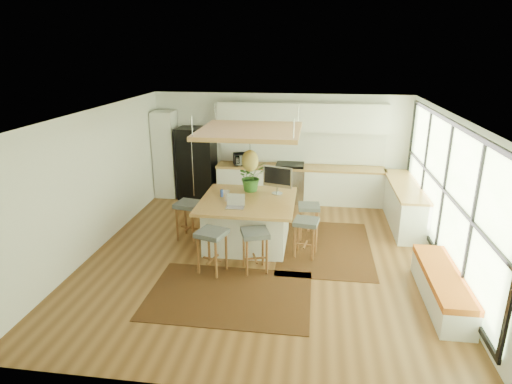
# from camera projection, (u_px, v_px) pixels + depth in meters

# --- Properties ---
(floor) EXTENTS (7.00, 7.00, 0.00)m
(floor) POSITION_uv_depth(u_px,v_px,m) (263.00, 255.00, 8.30)
(floor) COLOR brown
(floor) RESTS_ON ground
(ceiling) EXTENTS (7.00, 7.00, 0.00)m
(ceiling) POSITION_uv_depth(u_px,v_px,m) (264.00, 114.00, 7.44)
(ceiling) COLOR white
(ceiling) RESTS_ON ground
(wall_back) EXTENTS (6.50, 0.00, 6.50)m
(wall_back) POSITION_uv_depth(u_px,v_px,m) (280.00, 147.00, 11.16)
(wall_back) COLOR white
(wall_back) RESTS_ON ground
(wall_front) EXTENTS (6.50, 0.00, 6.50)m
(wall_front) POSITION_uv_depth(u_px,v_px,m) (223.00, 289.00, 4.58)
(wall_front) COLOR white
(wall_front) RESTS_ON ground
(wall_left) EXTENTS (0.00, 7.00, 7.00)m
(wall_left) POSITION_uv_depth(u_px,v_px,m) (95.00, 181.00, 8.30)
(wall_left) COLOR white
(wall_left) RESTS_ON ground
(wall_right) EXTENTS (0.00, 7.00, 7.00)m
(wall_right) POSITION_uv_depth(u_px,v_px,m) (450.00, 196.00, 7.45)
(wall_right) COLOR white
(wall_right) RESTS_ON ground
(window_wall) EXTENTS (0.10, 6.20, 2.60)m
(window_wall) POSITION_uv_depth(u_px,v_px,m) (449.00, 193.00, 7.44)
(window_wall) COLOR black
(window_wall) RESTS_ON wall_right
(pantry) EXTENTS (0.55, 0.60, 2.25)m
(pantry) POSITION_uv_depth(u_px,v_px,m) (166.00, 154.00, 11.31)
(pantry) COLOR silver
(pantry) RESTS_ON floor
(back_counter_base) EXTENTS (4.20, 0.60, 0.88)m
(back_counter_base) POSITION_uv_depth(u_px,v_px,m) (299.00, 185.00, 11.08)
(back_counter_base) COLOR silver
(back_counter_base) RESTS_ON floor
(back_counter_top) EXTENTS (4.24, 0.64, 0.05)m
(back_counter_top) POSITION_uv_depth(u_px,v_px,m) (300.00, 167.00, 10.93)
(back_counter_top) COLOR #A6763B
(back_counter_top) RESTS_ON back_counter_base
(backsplash) EXTENTS (4.20, 0.02, 0.80)m
(backsplash) POSITION_uv_depth(u_px,v_px,m) (301.00, 147.00, 11.07)
(backsplash) COLOR white
(backsplash) RESTS_ON wall_back
(upper_cabinets) EXTENTS (4.20, 0.34, 0.70)m
(upper_cabinets) POSITION_uv_depth(u_px,v_px,m) (302.00, 117.00, 10.66)
(upper_cabinets) COLOR silver
(upper_cabinets) RESTS_ON wall_back
(range) EXTENTS (0.76, 0.62, 1.00)m
(range) POSITION_uv_depth(u_px,v_px,m) (290.00, 182.00, 11.09)
(range) COLOR #A5A5AA
(range) RESTS_ON floor
(right_counter_base) EXTENTS (0.60, 2.50, 0.88)m
(right_counter_base) POSITION_uv_depth(u_px,v_px,m) (404.00, 205.00, 9.66)
(right_counter_base) COLOR silver
(right_counter_base) RESTS_ON floor
(right_counter_top) EXTENTS (0.64, 2.54, 0.05)m
(right_counter_top) POSITION_uv_depth(u_px,v_px,m) (406.00, 185.00, 9.51)
(right_counter_top) COLOR #A6763B
(right_counter_top) RESTS_ON right_counter_base
(window_bench) EXTENTS (0.52, 2.00, 0.50)m
(window_bench) POSITION_uv_depth(u_px,v_px,m) (442.00, 287.00, 6.71)
(window_bench) COLOR silver
(window_bench) RESTS_ON floor
(ceiling_panel) EXTENTS (1.86, 1.86, 0.80)m
(ceiling_panel) POSITION_uv_depth(u_px,v_px,m) (250.00, 145.00, 8.06)
(ceiling_panel) COLOR #A6763B
(ceiling_panel) RESTS_ON ceiling
(rug_near) EXTENTS (2.60, 1.80, 0.01)m
(rug_near) POSITION_uv_depth(u_px,v_px,m) (229.00, 295.00, 6.96)
(rug_near) COLOR black
(rug_near) RESTS_ON floor
(rug_right) EXTENTS (1.80, 2.60, 0.01)m
(rug_right) POSITION_uv_depth(u_px,v_px,m) (325.00, 247.00, 8.62)
(rug_right) COLOR black
(rug_right) RESTS_ON floor
(fridge) EXTENTS (0.94, 0.74, 1.85)m
(fridge) POSITION_uv_depth(u_px,v_px,m) (197.00, 163.00, 11.25)
(fridge) COLOR black
(fridge) RESTS_ON floor
(island) EXTENTS (1.85, 1.85, 0.93)m
(island) POSITION_uv_depth(u_px,v_px,m) (248.00, 221.00, 8.69)
(island) COLOR #A6763B
(island) RESTS_ON floor
(stool_near_left) EXTENTS (0.59, 0.59, 0.79)m
(stool_near_left) POSITION_uv_depth(u_px,v_px,m) (212.00, 254.00, 7.57)
(stool_near_left) COLOR #44494B
(stool_near_left) RESTS_ON floor
(stool_near_right) EXTENTS (0.58, 0.58, 0.77)m
(stool_near_right) POSITION_uv_depth(u_px,v_px,m) (255.00, 252.00, 7.61)
(stool_near_right) COLOR #44494B
(stool_near_right) RESTS_ON floor
(stool_right_front) EXTENTS (0.50, 0.50, 0.74)m
(stool_right_front) POSITION_uv_depth(u_px,v_px,m) (306.00, 239.00, 8.16)
(stool_right_front) COLOR #44494B
(stool_right_front) RESTS_ON floor
(stool_right_back) EXTENTS (0.46, 0.46, 0.73)m
(stool_right_back) POSITION_uv_depth(u_px,v_px,m) (308.00, 222.00, 8.96)
(stool_right_back) COLOR #44494B
(stool_right_back) RESTS_ON floor
(stool_left_side) EXTENTS (0.56, 0.56, 0.80)m
(stool_left_side) POSITION_uv_depth(u_px,v_px,m) (189.00, 223.00, 8.91)
(stool_left_side) COLOR #44494B
(stool_left_side) RESTS_ON floor
(laptop) EXTENTS (0.35, 0.37, 0.26)m
(laptop) POSITION_uv_depth(u_px,v_px,m) (235.00, 202.00, 8.06)
(laptop) COLOR #A5A5AA
(laptop) RESTS_ON island
(monitor) EXTENTS (0.67, 0.40, 0.59)m
(monitor) POSITION_uv_depth(u_px,v_px,m) (277.00, 182.00, 8.79)
(monitor) COLOR #A5A5AA
(monitor) RESTS_ON island
(microwave) EXTENTS (0.60, 0.46, 0.36)m
(microwave) POSITION_uv_depth(u_px,v_px,m) (244.00, 158.00, 11.05)
(microwave) COLOR #A5A5AA
(microwave) RESTS_ON back_counter_top
(island_plant) EXTENTS (0.84, 0.84, 0.49)m
(island_plant) POSITION_uv_depth(u_px,v_px,m) (251.00, 180.00, 8.99)
(island_plant) COLOR #1E4C19
(island_plant) RESTS_ON island
(island_bowl) EXTENTS (0.24, 0.24, 0.05)m
(island_bowl) POSITION_uv_depth(u_px,v_px,m) (225.00, 192.00, 8.89)
(island_bowl) COLOR white
(island_bowl) RESTS_ON island
(island_bottle_0) EXTENTS (0.07, 0.07, 0.19)m
(island_bottle_0) POSITION_uv_depth(u_px,v_px,m) (222.00, 192.00, 8.67)
(island_bottle_0) COLOR #2B45AE
(island_bottle_0) RESTS_ON island
(island_bottle_1) EXTENTS (0.07, 0.07, 0.19)m
(island_bottle_1) POSITION_uv_depth(u_px,v_px,m) (226.00, 197.00, 8.42)
(island_bottle_1) COLOR silver
(island_bottle_1) RESTS_ON island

